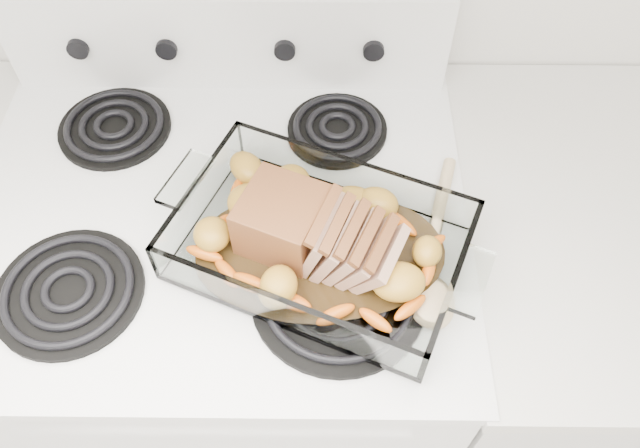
{
  "coord_description": "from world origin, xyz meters",
  "views": [
    {
      "loc": [
        0.17,
        1.07,
        1.71
      ],
      "look_at": [
        0.16,
        1.58,
        0.99
      ],
      "focal_mm": 35.0,
      "sensor_mm": 36.0,
      "label": 1
    }
  ],
  "objects_px": {
    "electric_range": "(245,331)",
    "counter_right": "(551,338)",
    "pork_roast": "(304,234)",
    "baking_dish": "(320,247)"
  },
  "relations": [
    {
      "from": "counter_right",
      "to": "baking_dish",
      "type": "bearing_deg",
      "value": -169.18
    },
    {
      "from": "electric_range",
      "to": "counter_right",
      "type": "xyz_separation_m",
      "value": [
        0.66,
        -0.0,
        -0.02
      ]
    },
    {
      "from": "baking_dish",
      "to": "pork_roast",
      "type": "relative_size",
      "value": 1.73
    },
    {
      "from": "pork_roast",
      "to": "baking_dish",
      "type": "bearing_deg",
      "value": 14.73
    },
    {
      "from": "counter_right",
      "to": "pork_roast",
      "type": "distance_m",
      "value": 0.75
    },
    {
      "from": "counter_right",
      "to": "electric_range",
      "type": "bearing_deg",
      "value": 179.9
    },
    {
      "from": "counter_right",
      "to": "baking_dish",
      "type": "distance_m",
      "value": 0.71
    },
    {
      "from": "pork_roast",
      "to": "electric_range",
      "type": "bearing_deg",
      "value": 160.08
    },
    {
      "from": "electric_range",
      "to": "counter_right",
      "type": "distance_m",
      "value": 0.67
    },
    {
      "from": "baking_dish",
      "to": "pork_roast",
      "type": "distance_m",
      "value": 0.04
    }
  ]
}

